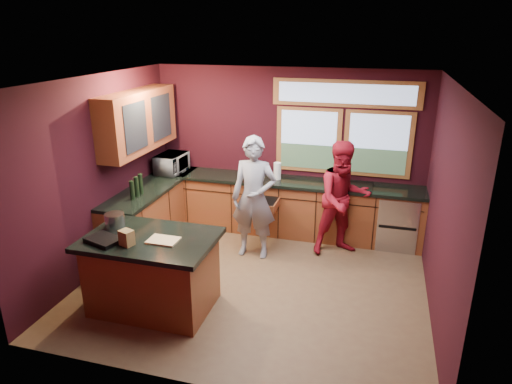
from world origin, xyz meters
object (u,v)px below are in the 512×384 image
at_px(person_red, 343,199).
at_px(island, 153,272).
at_px(stock_pot, 115,220).
at_px(person_grey, 254,198).
at_px(cutting_board, 163,240).

bearing_deg(person_red, island, -162.65).
distance_m(island, stock_pot, 0.80).
distance_m(person_red, stock_pot, 3.27).
height_order(island, person_red, person_red).
height_order(island, person_grey, person_grey).
bearing_deg(person_red, person_grey, 171.06).
relative_size(person_grey, person_red, 1.05).
bearing_deg(person_grey, cutting_board, -110.42).
bearing_deg(island, person_grey, 64.12).
xyz_separation_m(person_red, stock_pot, (-2.61, -1.95, 0.16)).
height_order(island, cutting_board, cutting_board).
bearing_deg(island, person_red, 45.56).
bearing_deg(person_red, stock_pot, -171.42).
relative_size(person_red, cutting_board, 5.00).
bearing_deg(stock_pot, island, -15.26).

